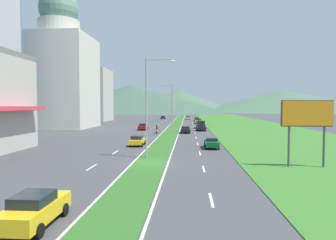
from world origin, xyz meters
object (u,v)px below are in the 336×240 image
object	(u,v)px
pickup_truck_0	(201,124)
billboard_roadside	(307,117)
car_4	(186,129)
car_5	(201,127)
car_2	(35,209)
street_lamp_mid	(170,106)
car_9	(197,119)
street_lamp_near	(149,102)
car_3	(188,118)
car_0	(137,141)
car_1	(198,121)
car_8	(143,127)
street_lamp_far	(174,105)
car_6	(211,143)
car_7	(163,117)
motorcycle_rider	(157,130)

from	to	relation	value
pickup_truck_0	billboard_roadside	bearing A→B (deg)	9.09
car_4	car_5	size ratio (longest dim) A/B	0.99
car_2	street_lamp_mid	bearing A→B (deg)	-4.39
street_lamp_mid	car_2	distance (m)	46.48
car_2	car_9	size ratio (longest dim) A/B	0.93
car_4	car_9	size ratio (longest dim) A/B	0.95
car_2	car_5	distance (m)	55.60
car_2	car_9	xyz separation A→B (m)	(10.32, 94.82, -0.02)
street_lamp_near	car_4	bearing A→B (deg)	83.14
street_lamp_mid	pickup_truck_0	world-z (taller)	street_lamp_mid
billboard_roadside	car_3	xyz separation A→B (m)	(-10.79, 96.16, -3.88)
billboard_roadside	car_3	bearing A→B (deg)	96.40
car_0	car_9	distance (m)	67.21
car_2	car_1	bearing A→B (deg)	-7.14
street_lamp_mid	car_8	xyz separation A→B (m)	(-6.90, 9.77, -4.86)
car_9	street_lamp_near	bearing A→B (deg)	-5.49
car_8	billboard_roadside	bearing A→B (deg)	-152.84
street_lamp_near	billboard_roadside	bearing A→B (deg)	-15.50
street_lamp_far	car_8	distance (m)	19.55
street_lamp_near	car_1	xyz separation A→B (m)	(7.35, 63.91, -5.32)
car_4	car_6	size ratio (longest dim) A/B	1.02
car_5	car_7	distance (m)	60.86
car_6	car_7	size ratio (longest dim) A/B	1.05
car_6	car_0	bearing A→B (deg)	-99.56
car_5	car_7	xyz separation A→B (m)	(-13.66, 59.31, -0.01)
street_lamp_mid	motorcycle_rider	world-z (taller)	street_lamp_mid
car_0	car_4	distance (m)	21.42
car_9	motorcycle_rider	bearing A→B (deg)	-11.32
street_lamp_near	car_6	distance (m)	12.12
car_1	car_8	distance (m)	29.96
street_lamp_near	car_0	size ratio (longest dim) A/B	2.65
car_2	car_6	distance (m)	28.58
car_5	car_8	world-z (taller)	car_8
street_lamp_far	car_3	size ratio (longest dim) A/B	2.55
billboard_roadside	car_7	distance (m)	101.88
street_lamp_near	car_7	world-z (taller)	street_lamp_near
car_6	pickup_truck_0	size ratio (longest dim) A/B	0.78
street_lamp_near	motorcycle_rider	world-z (taller)	street_lamp_near
car_6	car_8	bearing A→B (deg)	-154.99
street_lamp_near	car_1	bearing A→B (deg)	83.44
car_7	street_lamp_near	bearing A→B (deg)	-176.06
street_lamp_mid	billboard_roadside	bearing A→B (deg)	-65.61
billboard_roadside	car_9	world-z (taller)	billboard_roadside
car_0	car_2	bearing A→B (deg)	-179.95
car_1	car_5	distance (m)	27.83
car_7	car_2	bearing A→B (deg)	-178.20
street_lamp_near	car_8	xyz separation A→B (m)	(-6.35, 37.26, -5.30)
billboard_roadside	car_6	distance (m)	14.91
car_0	car_1	distance (m)	55.08
motorcycle_rider	car_9	bearing A→B (deg)	-11.32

